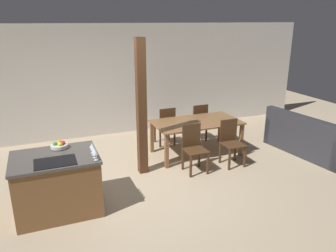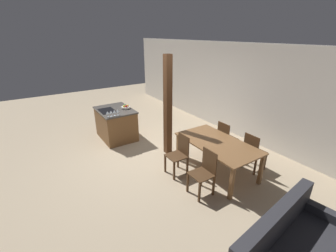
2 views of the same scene
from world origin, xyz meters
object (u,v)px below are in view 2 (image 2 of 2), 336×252
fruit_bowl (126,107)px  wine_glass_middle (111,112)px  kitchen_island (116,124)px  timber_post (168,107)px  dining_table (217,146)px  dining_chair_far_left (226,138)px  dining_chair_near_right (204,172)px  dining_chair_near_left (179,154)px  wine_glass_far (114,111)px  dining_chair_far_right (253,151)px  wine_glass_near (108,113)px  wine_glass_end (118,111)px

fruit_bowl → wine_glass_middle: size_ratio=1.64×
wine_glass_middle → kitchen_island: bearing=151.6°
wine_glass_middle → timber_post: 1.53m
dining_table → dining_chair_far_left: bearing=119.6°
fruit_bowl → dining_chair_far_left: 2.95m
kitchen_island → fruit_bowl: bearing=71.6°
dining_chair_far_left → dining_chair_near_right: bearing=119.6°
dining_table → dining_chair_near_left: size_ratio=2.03×
kitchen_island → dining_chair_near_left: same height
timber_post → wine_glass_far: bearing=-136.5°
kitchen_island → dining_table: size_ratio=0.67×
dining_chair_near_left → dining_chair_far_right: bearing=60.4°
wine_glass_middle → dining_table: 2.85m
wine_glass_near → timber_post: size_ratio=0.06×
dining_table → dining_chair_near_right: dining_chair_near_right is taller
wine_glass_end → fruit_bowl: bearing=137.0°
dining_chair_near_right → dining_chair_near_left: bearing=180.0°
wine_glass_near → timber_post: 1.60m
wine_glass_far → dining_chair_near_left: size_ratio=0.18×
wine_glass_middle → wine_glass_far: size_ratio=1.00×
wine_glass_middle → dining_chair_far_left: 3.03m
kitchen_island → fruit_bowl: size_ratio=4.75×
dining_chair_far_left → timber_post: bearing=51.3°
dining_chair_near_right → dining_chair_far_left: 1.67m
dining_chair_near_right → timber_post: timber_post is taller
dining_chair_far_left → timber_post: size_ratio=0.36×
timber_post → wine_glass_end: bearing=-139.3°
dining_chair_far_left → wine_glass_end: bearing=46.2°
wine_glass_end → wine_glass_far: bearing=-90.0°
wine_glass_near → fruit_bowl: bearing=122.5°
wine_glass_end → dining_chair_far_left: size_ratio=0.18×
fruit_bowl → dining_chair_far_right: bearing=27.0°
wine_glass_end → timber_post: timber_post is taller
wine_glass_far → timber_post: (1.05, 0.99, 0.23)m
dining_table → wine_glass_middle: bearing=-147.6°
fruit_bowl → wine_glass_near: size_ratio=1.64×
kitchen_island → wine_glass_near: wine_glass_near is taller
wine_glass_middle → dining_chair_near_left: (1.97, 0.79, -0.54)m
dining_chair_far_left → dining_chair_near_left: bearing=90.0°
wine_glass_near → dining_chair_near_right: (2.80, 0.88, -0.54)m
dining_chair_far_left → wine_glass_middle: bearing=48.7°
kitchen_island → dining_chair_near_right: bearing=8.4°
dining_chair_near_left → dining_chair_near_right: same height
fruit_bowl → dining_chair_near_left: 2.46m
dining_chair_near_right → fruit_bowl: bearing=-176.6°
wine_glass_end → kitchen_island: bearing=169.0°
wine_glass_near → kitchen_island: bearing=144.5°
wine_glass_near → wine_glass_middle: 0.09m
wine_glass_far → timber_post: size_ratio=0.06×
dining_chair_near_right → dining_chair_far_left: size_ratio=1.00×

